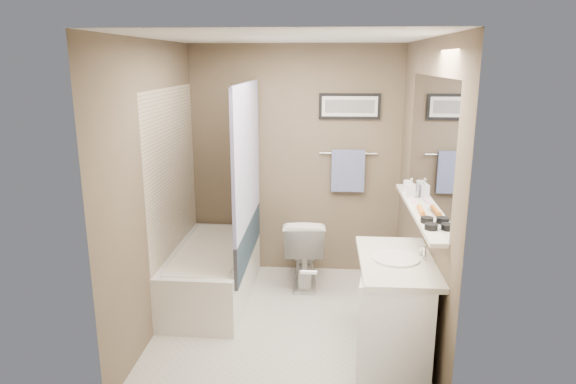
# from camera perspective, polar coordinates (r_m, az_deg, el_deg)

# --- Properties ---
(ground) EXTENTS (2.50, 2.50, 0.00)m
(ground) POSITION_cam_1_polar(r_m,az_deg,el_deg) (4.63, -0.14, -14.40)
(ground) COLOR beige
(ground) RESTS_ON ground
(ceiling) EXTENTS (2.20, 2.50, 0.04)m
(ceiling) POSITION_cam_1_polar(r_m,az_deg,el_deg) (4.06, -0.16, 16.52)
(ceiling) COLOR white
(ceiling) RESTS_ON wall_back
(wall_back) EXTENTS (2.20, 0.04, 2.40)m
(wall_back) POSITION_cam_1_polar(r_m,az_deg,el_deg) (5.38, 0.82, 3.37)
(wall_back) COLOR brown
(wall_back) RESTS_ON ground
(wall_front) EXTENTS (2.20, 0.04, 2.40)m
(wall_front) POSITION_cam_1_polar(r_m,az_deg,el_deg) (3.01, -1.87, -5.61)
(wall_front) COLOR brown
(wall_front) RESTS_ON ground
(wall_left) EXTENTS (0.04, 2.50, 2.40)m
(wall_left) POSITION_cam_1_polar(r_m,az_deg,el_deg) (4.40, -14.33, 0.39)
(wall_left) COLOR brown
(wall_left) RESTS_ON ground
(wall_right) EXTENTS (0.04, 2.50, 2.40)m
(wall_right) POSITION_cam_1_polar(r_m,az_deg,el_deg) (4.25, 14.55, -0.11)
(wall_right) COLOR brown
(wall_right) RESTS_ON ground
(tile_surround) EXTENTS (0.02, 1.55, 2.00)m
(tile_surround) POSITION_cam_1_polar(r_m,az_deg,el_deg) (4.91, -12.52, -0.46)
(tile_surround) COLOR beige
(tile_surround) RESTS_ON wall_left
(curtain_rod) EXTENTS (0.02, 1.55, 0.02)m
(curtain_rod) POSITION_cam_1_polar(r_m,az_deg,el_deg) (4.60, -4.77, 12.12)
(curtain_rod) COLOR silver
(curtain_rod) RESTS_ON wall_left
(curtain_upper) EXTENTS (0.03, 1.45, 1.28)m
(curtain_upper) POSITION_cam_1_polar(r_m,az_deg,el_deg) (4.67, -4.61, 4.13)
(curtain_upper) COLOR white
(curtain_upper) RESTS_ON curtain_rod
(curtain_lower) EXTENTS (0.03, 1.45, 0.36)m
(curtain_lower) POSITION_cam_1_polar(r_m,az_deg,el_deg) (4.89, -4.41, -5.38)
(curtain_lower) COLOR #243744
(curtain_lower) RESTS_ON curtain_rod
(mirror) EXTENTS (0.02, 1.60, 1.00)m
(mirror) POSITION_cam_1_polar(r_m,az_deg,el_deg) (4.02, 15.44, 5.16)
(mirror) COLOR silver
(mirror) RESTS_ON wall_right
(shelf) EXTENTS (0.12, 1.60, 0.03)m
(shelf) POSITION_cam_1_polar(r_m,az_deg,el_deg) (4.12, 14.21, -1.96)
(shelf) COLOR silver
(shelf) RESTS_ON wall_right
(towel_bar) EXTENTS (0.60, 0.02, 0.02)m
(towel_bar) POSITION_cam_1_polar(r_m,az_deg,el_deg) (5.35, 6.72, 4.29)
(towel_bar) COLOR silver
(towel_bar) RESTS_ON wall_back
(towel) EXTENTS (0.34, 0.05, 0.44)m
(towel) POSITION_cam_1_polar(r_m,az_deg,el_deg) (5.36, 6.67, 2.36)
(towel) COLOR #8D9CCD
(towel) RESTS_ON towel_bar
(art_frame) EXTENTS (0.62, 0.02, 0.26)m
(art_frame) POSITION_cam_1_polar(r_m,az_deg,el_deg) (5.30, 6.87, 9.44)
(art_frame) COLOR black
(art_frame) RESTS_ON wall_back
(art_mat) EXTENTS (0.56, 0.00, 0.20)m
(art_mat) POSITION_cam_1_polar(r_m,az_deg,el_deg) (5.29, 6.87, 9.42)
(art_mat) COLOR white
(art_mat) RESTS_ON art_frame
(art_image) EXTENTS (0.50, 0.00, 0.13)m
(art_image) POSITION_cam_1_polar(r_m,az_deg,el_deg) (5.28, 6.87, 9.42)
(art_image) COLOR #595959
(art_image) RESTS_ON art_mat
(door) EXTENTS (0.80, 0.02, 2.00)m
(door) POSITION_cam_1_polar(r_m,az_deg,el_deg) (3.07, 8.54, -9.38)
(door) COLOR silver
(door) RESTS_ON wall_front
(door_handle) EXTENTS (0.10, 0.02, 0.02)m
(door_handle) POSITION_cam_1_polar(r_m,az_deg,el_deg) (3.11, 2.32, -8.92)
(door_handle) COLOR silver
(door_handle) RESTS_ON door
(bathtub) EXTENTS (0.73, 1.51, 0.50)m
(bathtub) POSITION_cam_1_polar(r_m,az_deg,el_deg) (5.04, -8.39, -8.91)
(bathtub) COLOR white
(bathtub) RESTS_ON ground
(tub_rim) EXTENTS (0.56, 1.36, 0.02)m
(tub_rim) POSITION_cam_1_polar(r_m,az_deg,el_deg) (4.94, -8.50, -6.25)
(tub_rim) COLOR white
(tub_rim) RESTS_ON bathtub
(toilet) EXTENTS (0.43, 0.72, 0.72)m
(toilet) POSITION_cam_1_polar(r_m,az_deg,el_deg) (5.25, 1.80, -6.45)
(toilet) COLOR silver
(toilet) RESTS_ON ground
(vanity) EXTENTS (0.62, 0.96, 0.80)m
(vanity) POSITION_cam_1_polar(r_m,az_deg,el_deg) (4.00, 11.86, -13.19)
(vanity) COLOR white
(vanity) RESTS_ON ground
(countertop) EXTENTS (0.54, 0.96, 0.04)m
(countertop) POSITION_cam_1_polar(r_m,az_deg,el_deg) (3.82, 12.03, -7.60)
(countertop) COLOR beige
(countertop) RESTS_ON vanity
(sink_basin) EXTENTS (0.34, 0.34, 0.01)m
(sink_basin) POSITION_cam_1_polar(r_m,az_deg,el_deg) (3.81, 11.90, -7.21)
(sink_basin) COLOR white
(sink_basin) RESTS_ON countertop
(faucet_spout) EXTENTS (0.02, 0.02, 0.10)m
(faucet_spout) POSITION_cam_1_polar(r_m,az_deg,el_deg) (3.83, 14.92, -6.61)
(faucet_spout) COLOR silver
(faucet_spout) RESTS_ON countertop
(faucet_knob) EXTENTS (0.05, 0.05, 0.05)m
(faucet_knob) POSITION_cam_1_polar(r_m,az_deg,el_deg) (3.93, 14.64, -6.36)
(faucet_knob) COLOR white
(faucet_knob) RESTS_ON countertop
(candle_bowl_near) EXTENTS (0.09, 0.09, 0.04)m
(candle_bowl_near) POSITION_cam_1_polar(r_m,az_deg,el_deg) (3.63, 15.62, -3.72)
(candle_bowl_near) COLOR black
(candle_bowl_near) RESTS_ON shelf
(candle_bowl_far) EXTENTS (0.09, 0.09, 0.04)m
(candle_bowl_far) POSITION_cam_1_polar(r_m,az_deg,el_deg) (3.77, 15.18, -3.01)
(candle_bowl_far) COLOR black
(candle_bowl_far) RESTS_ON shelf
(hair_brush_front) EXTENTS (0.05, 0.22, 0.04)m
(hair_brush_front) POSITION_cam_1_polar(r_m,az_deg,el_deg) (3.99, 14.56, -1.98)
(hair_brush_front) COLOR orange
(hair_brush_front) RESTS_ON shelf
(pink_comb) EXTENTS (0.03, 0.16, 0.01)m
(pink_comb) POSITION_cam_1_polar(r_m,az_deg,el_deg) (4.32, 13.74, -0.92)
(pink_comb) COLOR #FF9BC5
(pink_comb) RESTS_ON shelf
(glass_jar) EXTENTS (0.08, 0.08, 0.10)m
(glass_jar) POSITION_cam_1_polar(r_m,az_deg,el_deg) (4.60, 13.17, 0.63)
(glass_jar) COLOR white
(glass_jar) RESTS_ON shelf
(soap_bottle) EXTENTS (0.08, 0.08, 0.16)m
(soap_bottle) POSITION_cam_1_polar(r_m,az_deg,el_deg) (4.43, 13.52, 0.49)
(soap_bottle) COLOR #999999
(soap_bottle) RESTS_ON shelf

